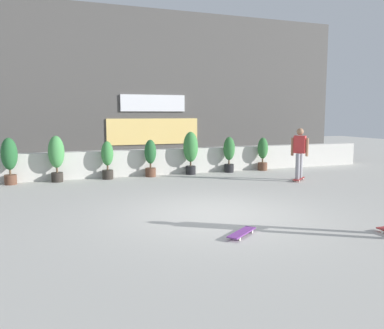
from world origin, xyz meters
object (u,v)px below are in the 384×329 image
at_px(potted_plant_1, 56,155).
at_px(potted_plant_4, 191,150).
at_px(potted_plant_6, 263,153).
at_px(potted_plant_2, 107,158).
at_px(skater_mid_plaza, 300,152).
at_px(skateboard_near_camera, 242,233).
at_px(potted_plant_5, 229,153).
at_px(potted_plant_3, 151,156).
at_px(potted_plant_0, 9,158).

relative_size(potted_plant_1, potted_plant_4, 0.97).
height_order(potted_plant_4, potted_plant_6, potted_plant_4).
relative_size(potted_plant_2, skater_mid_plaza, 0.74).
xyz_separation_m(potted_plant_4, skateboard_near_camera, (-1.70, -7.17, -0.82)).
bearing_deg(potted_plant_6, potted_plant_4, -180.00).
distance_m(potted_plant_5, potted_plant_6, 1.42).
bearing_deg(potted_plant_5, potted_plant_2, -180.00).
bearing_deg(skateboard_near_camera, potted_plant_4, 76.63).
distance_m(potted_plant_3, skater_mid_plaza, 4.96).
height_order(potted_plant_1, potted_plant_6, potted_plant_1).
bearing_deg(potted_plant_2, potted_plant_6, 0.00).
distance_m(potted_plant_6, skateboard_near_camera, 8.56).
xyz_separation_m(potted_plant_6, skater_mid_plaza, (-0.14, -2.52, 0.26)).
distance_m(potted_plant_0, skateboard_near_camera, 8.34).
bearing_deg(potted_plant_4, skateboard_near_camera, -103.37).
relative_size(potted_plant_2, skateboard_near_camera, 1.65).
relative_size(potted_plant_0, potted_plant_4, 0.94).
relative_size(potted_plant_1, skateboard_near_camera, 1.93).
distance_m(potted_plant_1, skater_mid_plaza, 7.74).
relative_size(potted_plant_6, skateboard_near_camera, 1.65).
height_order(potted_plant_2, potted_plant_4, potted_plant_4).
bearing_deg(skater_mid_plaza, potted_plant_2, 156.28).
distance_m(potted_plant_2, potted_plant_5, 4.45).
bearing_deg(skater_mid_plaza, potted_plant_6, 86.84).
xyz_separation_m(potted_plant_0, potted_plant_6, (8.82, 0.00, -0.14)).
xyz_separation_m(potted_plant_0, skateboard_near_camera, (4.18, -7.17, -0.76)).
bearing_deg(skateboard_near_camera, skater_mid_plaza, 45.98).
height_order(potted_plant_0, skater_mid_plaza, skater_mid_plaza).
xyz_separation_m(potted_plant_2, potted_plant_4, (2.94, -0.00, 0.20)).
bearing_deg(potted_plant_5, skateboard_near_camera, -114.16).
bearing_deg(potted_plant_4, potted_plant_3, 180.00).
relative_size(potted_plant_4, skater_mid_plaza, 0.90).
xyz_separation_m(potted_plant_0, potted_plant_2, (2.95, 0.00, -0.14)).
relative_size(potted_plant_4, potted_plant_5, 1.16).
bearing_deg(skater_mid_plaza, potted_plant_4, 137.98).
distance_m(potted_plant_1, potted_plant_5, 6.04).
bearing_deg(potted_plant_6, skateboard_near_camera, -122.88).
bearing_deg(potted_plant_3, potted_plant_1, 180.00).
bearing_deg(potted_plant_0, potted_plant_3, 0.00).
relative_size(potted_plant_2, potted_plant_3, 0.99).
relative_size(skater_mid_plaza, skateboard_near_camera, 2.23).
bearing_deg(potted_plant_1, potted_plant_6, 0.00).
distance_m(potted_plant_1, potted_plant_2, 1.60).
relative_size(potted_plant_1, skater_mid_plaza, 0.87).
xyz_separation_m(potted_plant_3, potted_plant_5, (2.98, 0.00, 0.03)).
height_order(potted_plant_0, skateboard_near_camera, potted_plant_0).
height_order(potted_plant_0, potted_plant_5, potted_plant_0).
height_order(potted_plant_0, potted_plant_3, potted_plant_0).
relative_size(potted_plant_5, skateboard_near_camera, 1.72).
bearing_deg(skateboard_near_camera, potted_plant_3, 88.13).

